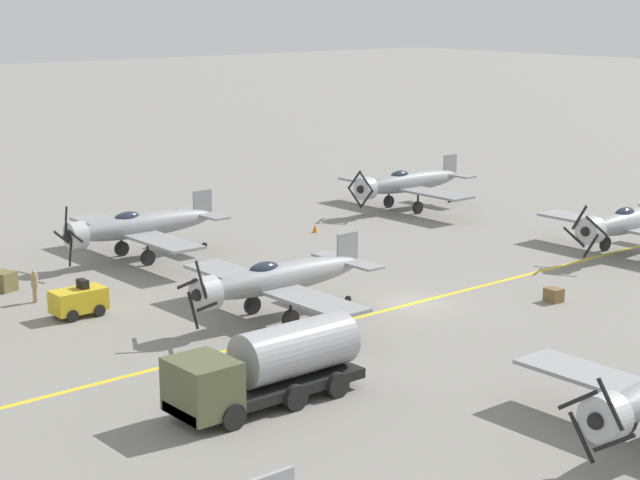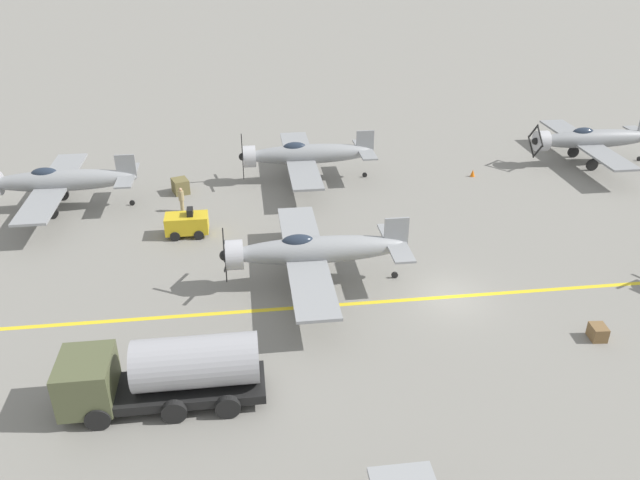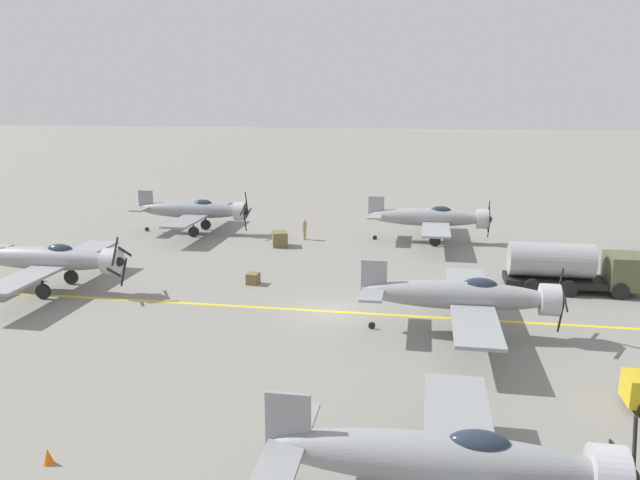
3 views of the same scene
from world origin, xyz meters
TOP-DOWN VIEW (x-y plane):
  - ground_plane at (0.00, 0.00)m, footprint 400.00×400.00m
  - taxiway_stripe at (0.00, 0.00)m, footprint 0.30×160.00m
  - airplane_near_right at (17.60, -16.94)m, footprint 12.00×9.98m
  - airplane_mid_right at (16.97, 5.71)m, footprint 12.00×9.98m
  - airplane_mid_center at (2.25, 6.89)m, footprint 12.00×9.98m
  - airplane_far_right at (13.94, 22.49)m, footprint 12.00×9.98m
  - fuel_tanker at (-6.15, 13.87)m, footprint 2.68×8.00m
  - tow_tractor at (8.92, 13.88)m, footprint 1.57×2.60m
  - ground_crew_inspecting at (12.53, 14.44)m, footprint 0.37×0.37m
  - supply_crate_by_tanker at (-4.35, -5.82)m, footprint 0.90×0.77m
  - supply_crate_outboard at (15.70, 14.76)m, footprint 1.51×1.38m
  - traffic_cone at (16.08, -7.01)m, footprint 0.36×0.36m

SIDE VIEW (x-z plane):
  - ground_plane at x=0.00m, z-range 0.00..0.00m
  - taxiway_stripe at x=0.00m, z-range 0.00..0.01m
  - traffic_cone at x=16.08m, z-range 0.00..0.55m
  - supply_crate_by_tanker at x=-4.35m, z-range 0.00..0.70m
  - supply_crate_outboard at x=15.70m, z-range 0.00..1.03m
  - tow_tractor at x=8.92m, z-range -0.11..1.69m
  - ground_crew_inspecting at x=12.53m, z-range 0.08..1.76m
  - fuel_tanker at x=-6.15m, z-range 0.02..3.00m
  - airplane_mid_right at x=16.97m, z-range 0.12..3.90m
  - airplane_far_right at x=13.94m, z-range 0.14..3.88m
  - airplane_near_right at x=17.60m, z-range 0.19..3.84m
  - airplane_mid_center at x=2.25m, z-range 0.18..3.85m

